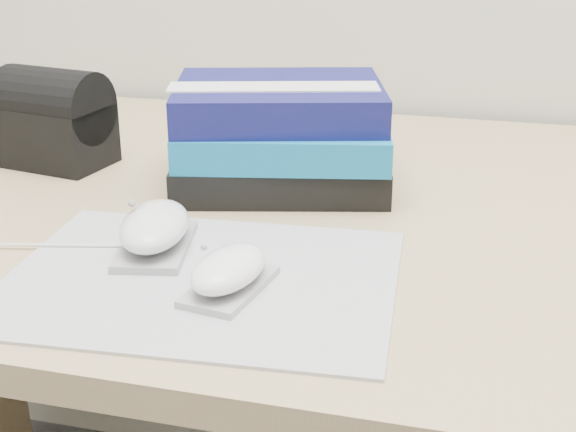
% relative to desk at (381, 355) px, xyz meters
% --- Properties ---
extents(desk, '(1.60, 0.80, 0.73)m').
position_rel_desk_xyz_m(desk, '(0.00, 0.00, 0.00)').
color(desk, tan).
rests_on(desk, ground).
extents(mousepad, '(0.37, 0.29, 0.00)m').
position_rel_desk_xyz_m(mousepad, '(-0.13, -0.29, 0.24)').
color(mousepad, gray).
rests_on(mousepad, desk).
extents(mouse_rear, '(0.09, 0.13, 0.05)m').
position_rel_desk_xyz_m(mouse_rear, '(-0.19, -0.25, 0.26)').
color(mouse_rear, '#969799').
rests_on(mouse_rear, mousepad).
extents(mouse_front, '(0.07, 0.10, 0.04)m').
position_rel_desk_xyz_m(mouse_front, '(-0.10, -0.31, 0.26)').
color(mouse_front, '#A0A1A3').
rests_on(mouse_front, mousepad).
extents(usb_cable, '(0.23, 0.06, 0.00)m').
position_rel_desk_xyz_m(usb_cable, '(-0.31, -0.27, 0.24)').
color(usb_cable, silver).
rests_on(usb_cable, mousepad).
extents(book_stack, '(0.28, 0.25, 0.12)m').
position_rel_desk_xyz_m(book_stack, '(-0.13, -0.02, 0.29)').
color(book_stack, black).
rests_on(book_stack, desk).
extents(pouch, '(0.15, 0.11, 0.12)m').
position_rel_desk_xyz_m(pouch, '(-0.43, -0.02, 0.29)').
color(pouch, black).
rests_on(pouch, desk).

